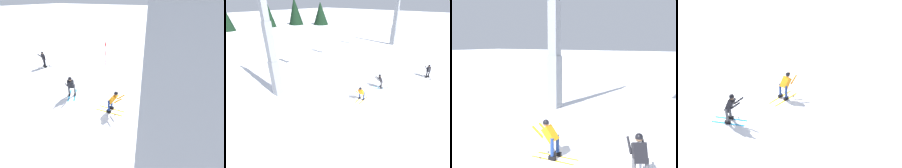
{
  "view_description": "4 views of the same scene",
  "coord_description": "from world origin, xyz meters",
  "views": [
    {
      "loc": [
        -5.46,
        8.64,
        6.38
      ],
      "look_at": [
        -1.47,
        1.37,
        2.18
      ],
      "focal_mm": 27.92,
      "sensor_mm": 36.0,
      "label": 1
    },
    {
      "loc": [
        -13.01,
        -6.19,
        8.58
      ],
      "look_at": [
        -1.86,
        3.14,
        1.21
      ],
      "focal_mm": 27.1,
      "sensor_mm": 36.0,
      "label": 2
    },
    {
      "loc": [
        4.37,
        -7.44,
        4.32
      ],
      "look_at": [
        -1.5,
        2.23,
        2.62
      ],
      "focal_mm": 44.65,
      "sensor_mm": 36.0,
      "label": 3
    },
    {
      "loc": [
        8.2,
        10.72,
        8.44
      ],
      "look_at": [
        -0.13,
        2.34,
        1.85
      ],
      "focal_mm": 46.56,
      "sensor_mm": 36.0,
      "label": 4
    }
  ],
  "objects": [
    {
      "name": "skier_distant_downhill",
      "position": [
        2.15,
        0.66,
        0.91
      ],
      "size": [
        1.36,
        1.66,
        1.69
      ],
      "color": "#198CCC",
      "rests_on": "ground_plane"
    },
    {
      "name": "ground_plane",
      "position": [
        0.0,
        0.0,
        0.0
      ],
      "size": [
        260.0,
        260.0,
        0.0
      ],
      "primitive_type": "plane",
      "color": "white"
    },
    {
      "name": "skier_carving_main",
      "position": [
        -1.27,
        0.86,
        0.84
      ],
      "size": [
        1.81,
        0.74,
        1.61
      ],
      "color": "yellow",
      "rests_on": "ground_plane"
    },
    {
      "name": "trail_marker_pole",
      "position": [
        3.34,
        -6.07,
        1.25
      ],
      "size": [
        0.07,
        0.28,
        2.34
      ],
      "color": "red",
      "rests_on": "ground_plane"
    },
    {
      "name": "skier_distant_uphill",
      "position": [
        8.33,
        -2.47,
        0.92
      ],
      "size": [
        1.12,
        1.62,
        1.63
      ],
      "color": "black",
      "rests_on": "ground_plane"
    }
  ]
}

